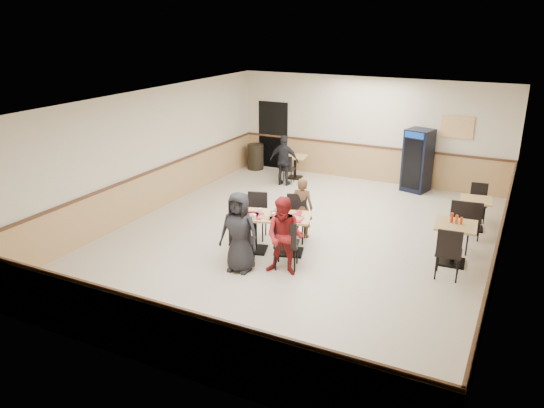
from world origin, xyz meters
The scene contains 20 objects.
ground centered at (0.00, 0.00, 0.00)m, with size 10.00×10.00×0.00m, color beige.
room_shell centered at (1.78, 2.55, 0.58)m, with size 10.00×10.00×10.00m.
main_table centered at (-0.23, -0.84, 0.54)m, with size 1.66×1.15×0.81m.
main_chairs centered at (-0.28, -0.85, 0.51)m, with size 1.79×2.08×1.02m.
diner_woman_left centered at (-0.43, -1.85, 0.78)m, with size 0.76×0.50×1.56m, color black.
diner_woman_right centered at (0.39, -1.61, 0.76)m, with size 0.73×0.57×1.51m, color maroon.
diner_man_opposite centered at (-0.03, 0.18, 0.67)m, with size 0.49×0.32×1.35m, color brown.
lone_diner centered at (-1.98, 3.43, 0.73)m, with size 0.85×0.35×1.45m, color black.
tabletop_clutter centered at (-0.27, -0.91, 0.83)m, with size 1.47×0.94×0.12m.
side_table_near centered at (3.17, 0.26, 0.55)m, with size 0.82×0.82×0.82m.
side_table_near_chair_south centered at (3.17, -0.40, 0.52)m, with size 0.48×0.48×1.04m, color black, non-canonical shape.
side_table_near_chair_north centered at (3.17, 0.92, 0.52)m, with size 0.48×0.48×1.04m, color black, non-canonical shape.
side_table_far centered at (3.32, 2.32, 0.48)m, with size 0.75×0.75×0.72m.
side_table_far_chair_south centered at (3.32, 1.75, 0.46)m, with size 0.42×0.42×0.91m, color black, non-canonical shape.
side_table_far_chair_north centered at (3.32, 2.90, 0.46)m, with size 0.42×0.42×0.91m, color black, non-canonical shape.
condiment_caddy centered at (3.14, 0.31, 0.91)m, with size 0.23×0.06×0.20m.
back_table centered at (-1.98, 4.20, 0.45)m, with size 0.73×0.73×0.68m.
back_table_chair_lone centered at (-1.98, 3.66, 0.43)m, with size 0.40×0.40×0.86m, color black, non-canonical shape.
pepsi_cooler centered at (1.52, 4.59, 0.86)m, with size 0.80×0.80×1.73m.
trash_bin centered at (-3.50, 4.55, 0.40)m, with size 0.51×0.51×0.80m, color black.
Camera 1 is at (4.20, -9.80, 4.61)m, focal length 35.00 mm.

